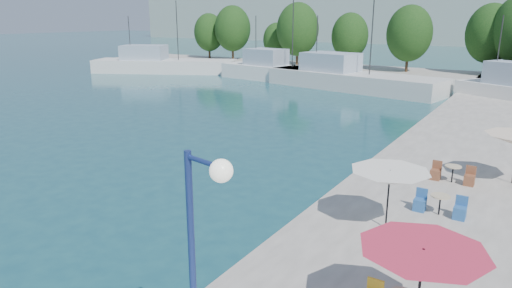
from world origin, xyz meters
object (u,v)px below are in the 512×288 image
Objects in this scene: trawler_03 at (349,79)px; umbrella_white at (390,177)px; street_lamp at (203,243)px; trawler_01 at (162,65)px; trawler_02 at (278,72)px; umbrella_pink at (422,260)px.

umbrella_white is at bearing -56.05° from trawler_03.
trawler_03 reaches higher than street_lamp.
street_lamp is (13.76, -42.44, 3.02)m from trawler_03.
trawler_03 is (28.18, -0.48, 0.00)m from trawler_01.
trawler_03 is 44.72m from street_lamp.
trawler_03 is 4.04× the size of street_lamp.
trawler_02 is at bearing -21.47° from trawler_01.
trawler_03 is 7.57× the size of umbrella_white.
trawler_03 is at bearing -1.89° from trawler_02.
umbrella_pink is at bearing -66.87° from umbrella_white.
trawler_02 is at bearing 124.57° from umbrella_white.
umbrella_white is at bearing 113.13° from umbrella_pink.
umbrella_pink is 1.05× the size of umbrella_white.
trawler_01 is 1.18× the size of trawler_02.
trawler_01 is 0.99× the size of trawler_03.
trawler_01 is at bearing 141.62° from umbrella_white.
trawler_03 is at bearing -26.66° from trawler_01.
trawler_02 is 10.03m from trawler_03.
umbrella_pink is (44.62, -38.83, 1.55)m from trawler_01.
trawler_01 is 18.37m from trawler_02.
street_lamp is (-2.68, -4.08, 1.46)m from umbrella_pink.
umbrella_pink is (26.30, -40.19, 1.55)m from trawler_02.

